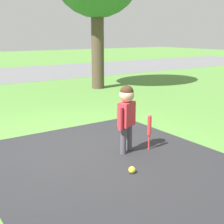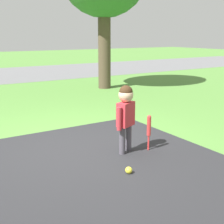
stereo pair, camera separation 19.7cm
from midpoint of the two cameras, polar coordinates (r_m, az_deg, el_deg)
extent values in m
plane|color=#518438|center=(5.29, -8.58, -6.29)|extent=(60.00, 60.00, 0.00)
cube|color=#262628|center=(3.52, 12.83, -17.47)|extent=(3.40, 7.00, 0.01)
cylinder|color=#4C4751|center=(4.86, 0.90, -5.25)|extent=(0.09, 0.09, 0.44)
cylinder|color=#4C4751|center=(5.01, 2.03, -4.65)|extent=(0.09, 0.09, 0.44)
cube|color=#BF2D38|center=(4.82, 1.51, -0.36)|extent=(0.33, 0.27, 0.38)
cylinder|color=#BF2D38|center=(4.68, 0.35, -1.24)|extent=(0.07, 0.07, 0.35)
cylinder|color=#BF2D38|center=(4.98, 2.58, -0.30)|extent=(0.07, 0.07, 0.35)
sphere|color=#D8AD8C|center=(4.75, 1.53, 3.18)|extent=(0.23, 0.23, 0.23)
sphere|color=#382314|center=(4.74, 1.53, 3.65)|extent=(0.21, 0.21, 0.21)
sphere|color=red|center=(5.13, 5.63, -6.66)|extent=(0.04, 0.04, 0.04)
cylinder|color=red|center=(5.09, 5.65, -5.53)|extent=(0.03, 0.03, 0.25)
cylinder|color=red|center=(5.01, 5.73, -2.53)|extent=(0.06, 0.06, 0.31)
sphere|color=red|center=(4.96, 5.77, -0.84)|extent=(0.06, 0.06, 0.06)
sphere|color=yellow|center=(4.27, 2.33, -10.54)|extent=(0.10, 0.10, 0.10)
cylinder|color=#4C3D2D|center=(10.73, -3.18, 12.30)|extent=(0.42, 0.42, 2.99)
camera|label=1|loc=(0.10, -91.09, -0.27)|focal=50.00mm
camera|label=2|loc=(0.10, 88.91, 0.27)|focal=50.00mm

